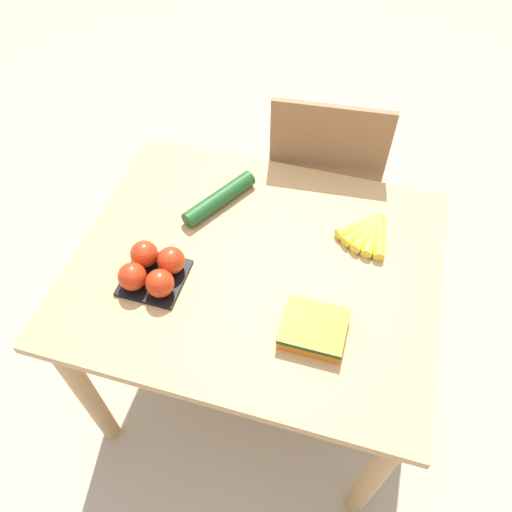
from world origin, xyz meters
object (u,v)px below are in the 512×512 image
(tomato_pack, at_px, (152,270))
(banana_bunch, at_px, (369,232))
(chair, at_px, (322,191))
(carrot_bag, at_px, (314,328))
(cucumber_near, at_px, (219,199))

(tomato_pack, bearing_deg, banana_bunch, 30.14)
(chair, distance_m, tomato_pack, 0.86)
(tomato_pack, xyz_separation_m, carrot_bag, (0.46, -0.05, -0.02))
(banana_bunch, bearing_deg, cucumber_near, 179.58)
(carrot_bag, bearing_deg, tomato_pack, 174.26)
(cucumber_near, bearing_deg, banana_bunch, -0.42)
(banana_bunch, height_order, tomato_pack, tomato_pack)
(chair, distance_m, cucumber_near, 0.56)
(banana_bunch, xyz_separation_m, tomato_pack, (-0.55, -0.32, 0.03))
(carrot_bag, relative_size, cucumber_near, 0.64)
(cucumber_near, bearing_deg, carrot_bag, -44.42)
(banana_bunch, bearing_deg, carrot_bag, -103.80)
(banana_bunch, relative_size, tomato_pack, 0.99)
(chair, relative_size, cucumber_near, 3.82)
(carrot_bag, height_order, cucumber_near, cucumber_near)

